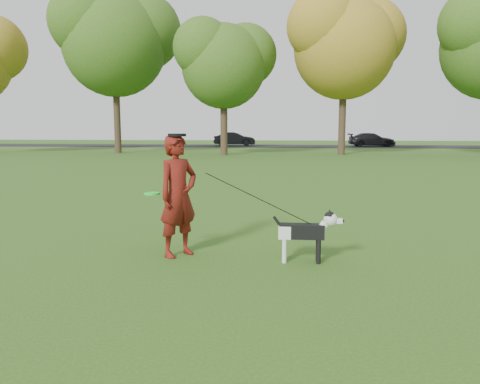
# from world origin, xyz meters

# --- Properties ---
(ground) EXTENTS (120.00, 120.00, 0.00)m
(ground) POSITION_xyz_m (0.00, 0.00, 0.00)
(ground) COLOR #285116
(ground) RESTS_ON ground
(road) EXTENTS (120.00, 7.00, 0.02)m
(road) POSITION_xyz_m (0.00, 40.00, 0.01)
(road) COLOR black
(road) RESTS_ON ground
(man) EXTENTS (0.75, 0.78, 1.80)m
(man) POSITION_xyz_m (-1.37, 0.41, 0.90)
(man) COLOR #550E0C
(man) RESTS_ON ground
(dog) EXTENTS (1.00, 0.20, 0.76)m
(dog) POSITION_xyz_m (0.50, 0.25, 0.46)
(dog) COLOR black
(dog) RESTS_ON ground
(car_mid) EXTENTS (4.17, 1.74, 1.34)m
(car_mid) POSITION_xyz_m (-4.86, 40.00, 0.69)
(car_mid) COLOR black
(car_mid) RESTS_ON road
(car_right) EXTENTS (4.51, 1.96, 1.29)m
(car_right) POSITION_xyz_m (8.44, 40.00, 0.66)
(car_right) COLOR black
(car_right) RESTS_ON road
(man_held_items) EXTENTS (2.50, 0.34, 1.30)m
(man_held_items) POSITION_xyz_m (-0.20, 0.31, 0.90)
(man_held_items) COLOR #20FF33
(man_held_items) RESTS_ON ground
(tree_row) EXTENTS (51.74, 8.86, 12.01)m
(tree_row) POSITION_xyz_m (-1.43, 26.07, 7.41)
(tree_row) COLOR #38281C
(tree_row) RESTS_ON ground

